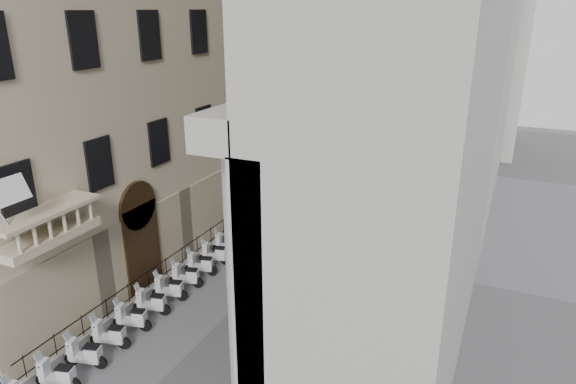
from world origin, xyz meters
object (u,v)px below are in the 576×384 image
at_px(security_tent, 305,149).
at_px(pedestrian_a, 369,194).
at_px(info_kiosk, 242,223).
at_px(pedestrian_b, 325,206).
at_px(street_lamp, 299,143).

bearing_deg(security_tent, pedestrian_a, -22.63).
height_order(info_kiosk, pedestrian_b, info_kiosk).
bearing_deg(pedestrian_a, security_tent, -14.01).
bearing_deg(pedestrian_b, info_kiosk, 68.18).
distance_m(street_lamp, pedestrian_a, 6.07).
relative_size(street_lamp, info_kiosk, 4.36).
distance_m(street_lamp, pedestrian_b, 4.55).
distance_m(street_lamp, info_kiosk, 7.11).
distance_m(pedestrian_a, pedestrian_b, 3.61).
relative_size(security_tent, info_kiosk, 2.48).
bearing_deg(street_lamp, pedestrian_a, 39.72).
height_order(security_tent, info_kiosk, security_tent).
height_order(security_tent, pedestrian_a, security_tent).
distance_m(info_kiosk, pedestrian_b, 6.15).
xyz_separation_m(security_tent, info_kiosk, (0.17, -10.37, -2.11)).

